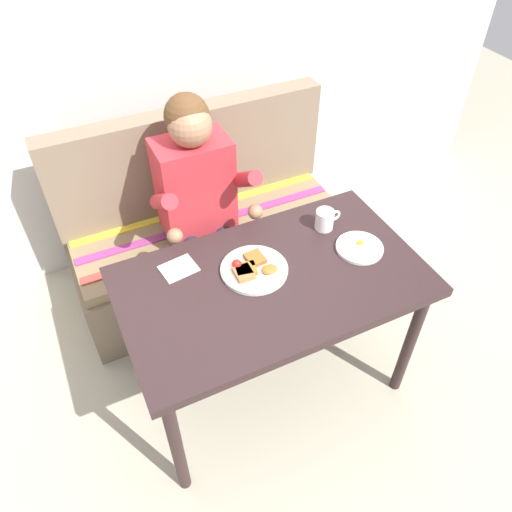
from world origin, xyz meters
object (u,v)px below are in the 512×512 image
Objects in this scene: plate_eggs at (360,247)px; napkin at (179,268)px; person at (201,198)px; table at (272,292)px; plate_breakfast at (253,269)px; couch at (208,237)px; coffee_mug at (325,219)px.

napkin is (-0.71, 0.21, -0.01)m from plate_eggs.
person is 0.45m from napkin.
table is 4.49× the size of plate_breakfast.
person is 0.52m from plate_breakfast.
couch is 5.38× the size of plate_breakfast.
table is 0.39m from napkin.
plate_breakfast is at bearing 170.75° from plate_eggs.
coffee_mug is at bearing -45.05° from person.
table is at bearing -82.85° from person.
person reaches higher than napkin.
napkin reaches higher than table.
plate_breakfast is at bearing -27.84° from napkin.
coffee_mug is at bearing 108.40° from plate_eggs.
napkin is (-0.26, 0.14, -0.01)m from plate_breakfast.
plate_eggs is (0.47, -0.60, -0.00)m from person.
person is at bearing 92.36° from plate_breakfast.
plate_breakfast is at bearing 127.70° from table.
plate_breakfast is (-0.05, 0.07, 0.10)m from table.
coffee_mug is at bearing 15.27° from plate_breakfast.
table is 0.60m from person.
plate_eggs is at bearing -0.84° from table.
plate_breakfast is 0.41m from coffee_mug.
plate_eggs is at bearing -51.47° from person.
plate_breakfast is 1.94× the size of napkin.
person is at bearing 97.15° from table.
person is 6.17× the size of plate_eggs.
plate_eggs reaches higher than napkin.
couch reaches higher than coffee_mug.
napkin is (-0.31, -0.56, 0.40)m from couch.
person reaches higher than couch.
coffee_mug is 0.66m from napkin.
plate_eggs is at bearing -71.60° from coffee_mug.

